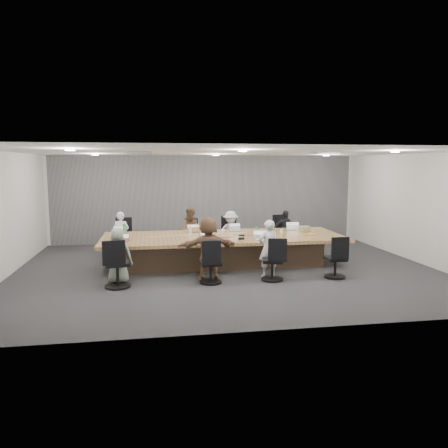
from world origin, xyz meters
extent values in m
cube|color=#2D2D30|center=(0.00, 0.00, 0.00)|extent=(10.00, 8.00, 0.00)
cube|color=white|center=(0.00, 0.00, 2.80)|extent=(10.00, 8.00, 0.00)
cube|color=silver|center=(0.00, 4.00, 1.40)|extent=(10.00, 0.00, 2.80)
cube|color=silver|center=(0.00, -4.00, 1.40)|extent=(10.00, 0.00, 2.80)
cube|color=silver|center=(-5.00, 0.00, 1.40)|extent=(0.00, 8.00, 2.80)
cube|color=silver|center=(5.00, 0.00, 1.40)|extent=(0.00, 8.00, 2.80)
cube|color=slate|center=(0.00, 3.92, 1.40)|extent=(9.80, 0.04, 2.80)
cube|color=brown|center=(0.00, 0.50, 0.33)|extent=(4.80, 1.40, 0.66)
cube|color=olive|center=(0.00, 0.50, 0.70)|extent=(6.00, 2.20, 0.08)
imported|color=silver|center=(-2.61, 1.85, 0.62)|extent=(0.51, 0.40, 1.24)
cube|color=#B2B2B7|center=(-2.61, 1.30, 0.75)|extent=(0.38, 0.29, 0.02)
imported|color=brown|center=(-0.67, 1.85, 0.67)|extent=(0.69, 0.56, 1.34)
cube|color=#8C6647|center=(-0.67, 1.30, 0.75)|extent=(0.37, 0.29, 0.02)
imported|color=#9FA19F|center=(0.43, 1.85, 0.61)|extent=(0.79, 0.47, 1.21)
cube|color=#B2B2B7|center=(0.43, 1.30, 0.75)|extent=(0.33, 0.25, 0.02)
imported|color=black|center=(2.02, 1.85, 0.60)|extent=(0.71, 0.30, 1.21)
cube|color=#B2B2B7|center=(2.02, 1.30, 0.75)|extent=(0.36, 0.25, 0.02)
imported|color=gray|center=(-2.48, -0.85, 0.60)|extent=(0.63, 0.46, 1.20)
cube|color=#8C6647|center=(-2.48, -0.30, 0.75)|extent=(0.39, 0.31, 0.02)
imported|color=brown|center=(-0.55, -0.85, 0.70)|extent=(1.33, 0.52, 1.40)
cube|color=#8C6647|center=(-0.55, -0.30, 0.75)|extent=(0.35, 0.28, 0.02)
imported|color=silver|center=(0.80, -0.85, 0.64)|extent=(0.51, 0.38, 1.29)
cube|color=#B2B2B7|center=(0.80, -0.30, 0.75)|extent=(0.34, 0.26, 0.02)
cylinder|color=#43965C|center=(-2.46, 1.04, 0.88)|extent=(0.10, 0.10, 0.27)
cylinder|color=#43965C|center=(0.79, 0.22, 0.86)|extent=(0.08, 0.08, 0.24)
cylinder|color=silver|center=(-0.80, 0.77, 0.85)|extent=(0.07, 0.07, 0.22)
cylinder|color=white|center=(0.04, 0.82, 0.79)|extent=(0.11, 0.11, 0.11)
cylinder|color=white|center=(1.56, 0.66, 0.79)|extent=(0.09, 0.09, 0.10)
cylinder|color=brown|center=(-2.36, 0.29, 0.79)|extent=(0.11, 0.11, 0.11)
cube|color=black|center=(-0.62, 0.09, 0.76)|extent=(0.18, 0.15, 0.03)
cube|color=black|center=(0.45, 0.42, 0.75)|extent=(0.17, 0.14, 0.03)
cube|color=black|center=(0.32, -0.16, 0.77)|extent=(0.15, 0.06, 0.05)
cube|color=gray|center=(2.24, 0.81, 0.81)|extent=(0.31, 0.24, 0.15)
cube|color=orange|center=(2.17, 0.20, 0.76)|extent=(0.23, 0.18, 0.04)
camera|label=1|loc=(-1.74, -10.17, 2.50)|focal=35.00mm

